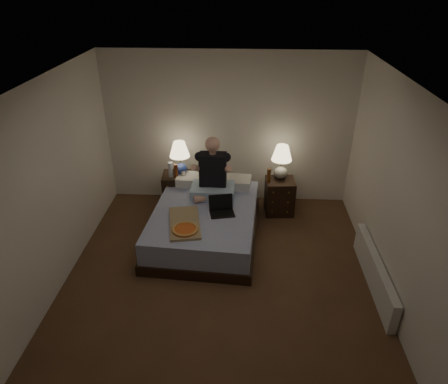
# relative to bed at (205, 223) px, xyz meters

# --- Properties ---
(floor) EXTENTS (4.00, 4.50, 0.00)m
(floor) POSITION_rel_bed_xyz_m (0.29, -1.03, -0.24)
(floor) COLOR brown
(floor) RESTS_ON ground
(ceiling) EXTENTS (4.00, 4.50, 0.00)m
(ceiling) POSITION_rel_bed_xyz_m (0.29, -1.03, 2.26)
(ceiling) COLOR white
(ceiling) RESTS_ON ground
(wall_back) EXTENTS (4.00, 0.00, 2.50)m
(wall_back) POSITION_rel_bed_xyz_m (0.29, 1.22, 1.01)
(wall_back) COLOR white
(wall_back) RESTS_ON ground
(wall_front) EXTENTS (4.00, 0.00, 2.50)m
(wall_front) POSITION_rel_bed_xyz_m (0.29, -3.28, 1.01)
(wall_front) COLOR white
(wall_front) RESTS_ON ground
(wall_left) EXTENTS (0.00, 4.50, 2.50)m
(wall_left) POSITION_rel_bed_xyz_m (-1.71, -1.03, 1.01)
(wall_left) COLOR white
(wall_left) RESTS_ON ground
(wall_right) EXTENTS (0.00, 4.50, 2.50)m
(wall_right) POSITION_rel_bed_xyz_m (2.29, -1.03, 1.01)
(wall_right) COLOR white
(wall_right) RESTS_ON ground
(bed) EXTENTS (1.58, 2.03, 0.48)m
(bed) POSITION_rel_bed_xyz_m (0.00, 0.00, 0.00)
(bed) COLOR #5160A3
(bed) RESTS_ON floor
(nightstand_left) EXTENTS (0.49, 0.45, 0.60)m
(nightstand_left) POSITION_rel_bed_xyz_m (-0.54, 0.85, 0.06)
(nightstand_left) COLOR black
(nightstand_left) RESTS_ON floor
(nightstand_right) EXTENTS (0.48, 0.43, 0.59)m
(nightstand_right) POSITION_rel_bed_xyz_m (1.14, 0.77, 0.05)
(nightstand_right) COLOR black
(nightstand_right) RESTS_ON floor
(lamp_left) EXTENTS (0.33, 0.33, 0.56)m
(lamp_left) POSITION_rel_bed_xyz_m (-0.47, 0.87, 0.64)
(lamp_left) COLOR navy
(lamp_left) RESTS_ON nightstand_left
(lamp_right) EXTENTS (0.37, 0.37, 0.56)m
(lamp_right) POSITION_rel_bed_xyz_m (1.14, 0.85, 0.63)
(lamp_right) COLOR gray
(lamp_right) RESTS_ON nightstand_right
(water_bottle) EXTENTS (0.07, 0.07, 0.25)m
(water_bottle) POSITION_rel_bed_xyz_m (-0.62, 0.78, 0.49)
(water_bottle) COLOR white
(water_bottle) RESTS_ON nightstand_left
(soda_can) EXTENTS (0.07, 0.07, 0.10)m
(soda_can) POSITION_rel_bed_xyz_m (-0.42, 0.78, 0.41)
(soda_can) COLOR beige
(soda_can) RESTS_ON nightstand_left
(beer_bottle_left) EXTENTS (0.06, 0.06, 0.23)m
(beer_bottle_left) POSITION_rel_bed_xyz_m (-0.52, 0.75, 0.48)
(beer_bottle_left) COLOR #61270D
(beer_bottle_left) RESTS_ON nightstand_left
(beer_bottle_right) EXTENTS (0.06, 0.06, 0.23)m
(beer_bottle_right) POSITION_rel_bed_xyz_m (0.94, 0.70, 0.46)
(beer_bottle_right) COLOR #542B0C
(beer_bottle_right) RESTS_ON nightstand_right
(person) EXTENTS (0.67, 0.53, 0.93)m
(person) POSITION_rel_bed_xyz_m (0.09, 0.42, 0.71)
(person) COLOR black
(person) RESTS_ON bed
(laptop) EXTENTS (0.39, 0.35, 0.24)m
(laptop) POSITION_rel_bed_xyz_m (0.26, -0.11, 0.36)
(laptop) COLOR black
(laptop) RESTS_ON bed
(pizza_box) EXTENTS (0.53, 0.82, 0.08)m
(pizza_box) POSITION_rel_bed_xyz_m (-0.20, -0.59, 0.28)
(pizza_box) COLOR tan
(pizza_box) RESTS_ON bed
(radiator) EXTENTS (0.10, 1.60, 0.40)m
(radiator) POSITION_rel_bed_xyz_m (2.22, -0.93, -0.04)
(radiator) COLOR silver
(radiator) RESTS_ON floor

